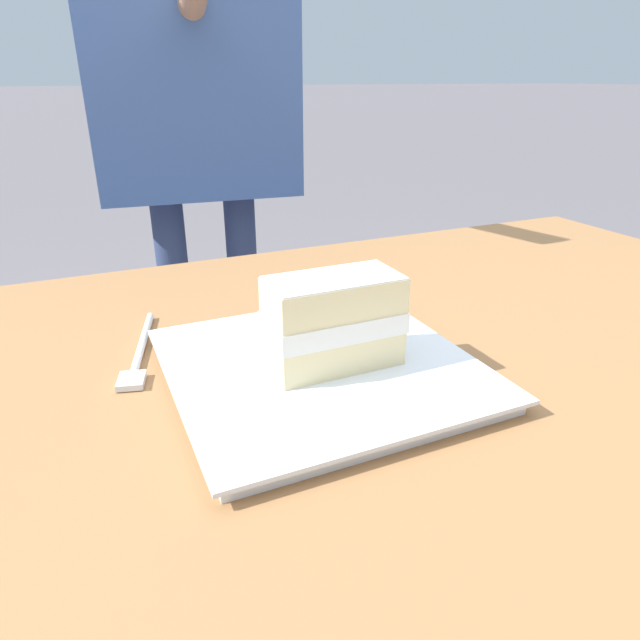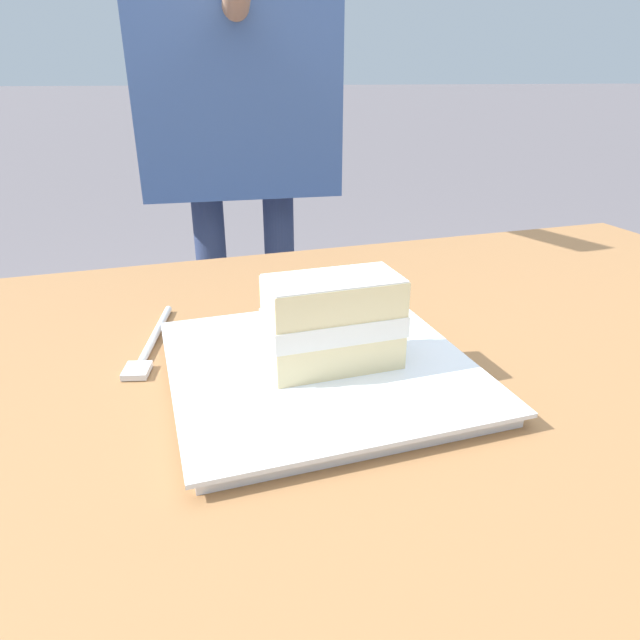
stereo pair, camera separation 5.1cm
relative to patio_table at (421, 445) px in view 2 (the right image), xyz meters
The scene contains 5 objects.
patio_table is the anchor object (origin of this frame).
dessert_plate 0.19m from the patio_table, ahead, with size 0.28×0.28×0.02m.
cake_slice 0.22m from the patio_table, 13.50° to the left, with size 0.12×0.07×0.09m.
dessert_fork 0.32m from the patio_table, 18.27° to the right, with size 0.06×0.17×0.01m.
diner_person 0.89m from the patio_table, 86.45° to the right, with size 0.43×0.56×1.53m.
Camera 2 is at (0.27, 0.46, 1.01)m, focal length 31.17 mm.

